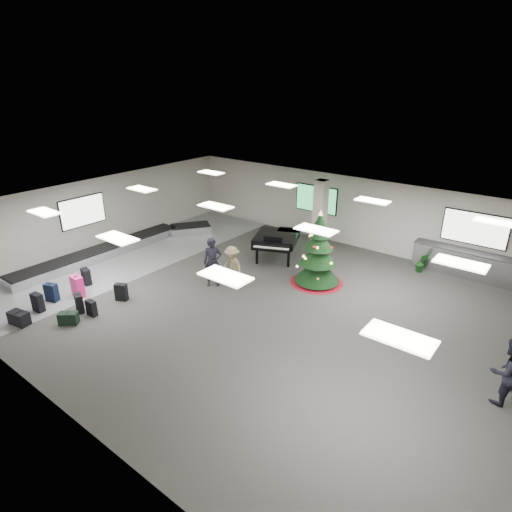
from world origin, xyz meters
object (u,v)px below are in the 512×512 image
Objects in this scene: christmas_tree at (318,259)px; traveler_a at (213,262)px; grand_piano at (276,239)px; baggage_carousel at (121,247)px; traveler_b at (232,266)px; service_counter at (466,263)px; pink_suitcase at (78,286)px; potted_plant_left at (421,263)px; traveler_bench at (507,372)px.

traveler_a is (-2.97, -2.57, -0.05)m from christmas_tree.
grand_piano is at bearing 39.18° from traveler_a.
grand_piano is 3.54m from traveler_a.
traveler_b is (6.09, 0.59, 0.56)m from baggage_carousel.
christmas_tree is at bearing -3.62° from traveler_a.
christmas_tree is at bearing 51.05° from traveler_b.
service_counter is 2.63× the size of traveler_b.
christmas_tree reaches higher than service_counter.
baggage_carousel is 3.60× the size of grand_piano.
traveler_b is at bearing -1.91° from traveler_a.
traveler_b is (-2.44, -2.09, -0.22)m from christmas_tree.
traveler_a is at bearing -137.66° from service_counter.
traveler_b reaches higher than pink_suitcase.
grand_piano is (-6.89, -3.11, 0.35)m from service_counter.
traveler_a is 2.31× the size of potted_plant_left.
service_counter is 9.13m from traveler_b.
traveler_bench is at bearing -57.62° from potted_plant_left.
potted_plant_left is (-4.02, 6.33, -0.48)m from traveler_bench.
christmas_tree reaches higher than traveler_a.
traveler_b is at bearing -47.19° from traveler_bench.
traveler_bench is 7.51m from potted_plant_left.
traveler_bench is (15.35, -0.26, 0.67)m from baggage_carousel.
baggage_carousel is 12.18× the size of pink_suitcase.
traveler_a is (-7.28, -6.63, 0.39)m from service_counter.
traveler_a is at bearing -119.94° from grand_piano.
baggage_carousel is at bearing -152.33° from service_counter.
traveler_bench is 2.19× the size of potted_plant_left.
traveler_b is (3.73, 4.10, 0.38)m from pink_suitcase.
baggage_carousel is 2.40× the size of service_counter.
christmas_tree is at bearing 17.41° from baggage_carousel.
traveler_bench is at bearing 5.29° from traveler_b.
service_counter is at bearing -2.19° from traveler_a.
grand_piano is at bearing 31.33° from baggage_carousel.
grand_piano is at bearing 67.68° from pink_suitcase.
traveler_b is at bearing 52.10° from pink_suitcase.
traveler_bench is (9.26, -0.85, 0.12)m from traveler_b.
traveler_bench is at bearing -46.10° from grand_piano.
service_counter is 14.66m from pink_suitcase.
service_counter is 1.65m from potted_plant_left.
traveler_b is (-6.75, -6.15, 0.22)m from service_counter.
traveler_bench reaches higher than pink_suitcase.
service_counter is 1.50× the size of grand_piano.
traveler_b is at bearing -139.47° from christmas_tree.
baggage_carousel is at bearing -42.94° from traveler_bench.
traveler_a is at bearing -134.05° from potted_plant_left.
traveler_a is at bearing -126.86° from traveler_b.
potted_plant_left is (2.80, 3.40, -0.58)m from christmas_tree.
grand_piano is at bearing -64.40° from traveler_bench.
traveler_bench is (13.00, 3.25, 0.50)m from pink_suitcase.
service_counter is 5.08× the size of pink_suitcase.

